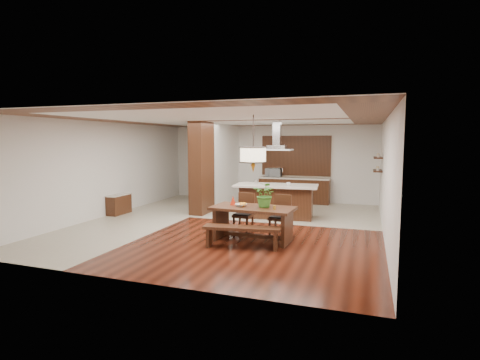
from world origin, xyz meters
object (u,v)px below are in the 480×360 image
at_px(dining_table, 253,216).
at_px(kitchen_island, 276,201).
at_px(hallway_console, 119,204).
at_px(foliage_plant, 265,195).
at_px(dining_bench, 242,237).
at_px(island_cup, 288,184).
at_px(fruit_bowl, 241,205).
at_px(pendant_lantern, 253,144).
at_px(range_hood, 277,136).
at_px(microwave, 274,173).
at_px(dining_chair_left, 243,213).
at_px(dining_chair_right, 280,216).

xyz_separation_m(dining_table, kitchen_island, (-0.08, 2.67, -0.06)).
xyz_separation_m(hallway_console, foliage_plant, (5.19, -1.55, 0.77)).
height_order(dining_bench, island_cup, island_cup).
bearing_deg(fruit_bowl, pendant_lantern, 7.70).
xyz_separation_m(pendant_lantern, range_hood, (-0.08, 2.68, 0.22)).
xyz_separation_m(dining_bench, range_hood, (-0.04, 3.36, 2.23)).
relative_size(dining_table, island_cup, 17.23).
relative_size(dining_bench, kitchen_island, 0.66).
distance_m(hallway_console, dining_table, 5.16).
xyz_separation_m(pendant_lantern, foliage_plant, (0.29, 0.04, -1.16)).
xyz_separation_m(foliage_plant, microwave, (-1.17, 5.54, 0.03)).
bearing_deg(range_hood, dining_table, -88.22).
bearing_deg(kitchen_island, pendant_lantern, -93.09).
height_order(foliage_plant, fruit_bowl, foliage_plant).
distance_m(foliage_plant, microwave, 5.66).
bearing_deg(pendant_lantern, fruit_bowl, -172.30).
relative_size(dining_chair_left, fruit_bowl, 3.93).
xyz_separation_m(hallway_console, dining_bench, (4.87, -2.27, -0.08)).
xyz_separation_m(foliage_plant, island_cup, (0.01, 2.54, -0.03)).
xyz_separation_m(dining_chair_left, range_hood, (0.36, 2.07, 1.97)).
bearing_deg(foliage_plant, kitchen_island, 97.98).
bearing_deg(dining_table, dining_bench, -93.39).
bearing_deg(island_cup, dining_bench, -95.93).
bearing_deg(hallway_console, dining_table, -17.96).
distance_m(dining_table, dining_chair_right, 0.75).
relative_size(dining_chair_left, foliage_plant, 1.69).
bearing_deg(microwave, island_cup, -68.53).
relative_size(foliage_plant, fruit_bowl, 2.33).
bearing_deg(hallway_console, range_hood, 12.69).
bearing_deg(dining_chair_right, dining_chair_left, -174.12).
height_order(dining_chair_left, island_cup, island_cup).
bearing_deg(pendant_lantern, dining_table, 0.00).
bearing_deg(kitchen_island, dining_chair_right, -79.33).
bearing_deg(pendant_lantern, hallway_console, 162.04).
relative_size(hallway_console, range_hood, 0.98).
bearing_deg(microwave, dining_bench, -82.39).
xyz_separation_m(fruit_bowl, range_hood, (0.20, 2.71, 1.64)).
relative_size(dining_table, dining_chair_left, 1.96).
height_order(fruit_bowl, island_cup, island_cup).
xyz_separation_m(range_hood, microwave, (-0.80, 2.90, -1.35)).
bearing_deg(microwave, dining_chair_left, -84.94).
height_order(dining_table, island_cup, island_cup).
relative_size(dining_chair_left, range_hood, 1.11).
xyz_separation_m(hallway_console, fruit_bowl, (4.62, -1.63, 0.51)).
distance_m(dining_table, foliage_plant, 0.58).
distance_m(range_hood, microwave, 3.30).
bearing_deg(dining_table, fruit_bowl, -172.30).
height_order(pendant_lantern, island_cup, pendant_lantern).
distance_m(dining_chair_left, range_hood, 2.88).
xyz_separation_m(dining_bench, microwave, (-0.84, 6.26, 0.88)).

